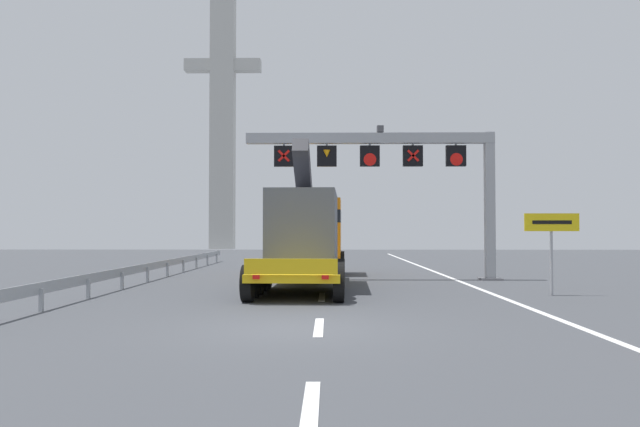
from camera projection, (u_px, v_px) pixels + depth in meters
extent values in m
plane|color=#424449|center=(295.00, 329.00, 13.23)|extent=(112.00, 112.00, 0.00)
cube|color=silver|center=(310.00, 409.00, 7.23)|extent=(0.20, 2.60, 0.01)
cube|color=silver|center=(319.00, 327.00, 13.41)|extent=(0.20, 2.60, 0.01)
cube|color=silver|center=(322.00, 297.00, 19.59)|extent=(0.20, 2.60, 0.01)
cube|color=silver|center=(324.00, 281.00, 25.76)|extent=(0.20, 2.60, 0.01)
cube|color=silver|center=(325.00, 271.00, 31.94)|extent=(0.20, 2.60, 0.01)
cube|color=silver|center=(325.00, 265.00, 38.12)|extent=(0.20, 2.60, 0.01)
cube|color=silver|center=(326.00, 260.00, 44.30)|extent=(0.20, 2.60, 0.01)
cube|color=silver|center=(326.00, 257.00, 50.48)|extent=(0.20, 2.60, 0.01)
cube|color=silver|center=(462.00, 282.00, 25.14)|extent=(0.20, 63.00, 0.01)
cube|color=#9EA0A5|center=(490.00, 206.00, 26.48)|extent=(0.40, 0.40, 6.37)
cube|color=slate|center=(490.00, 279.00, 26.39)|extent=(0.90, 0.90, 0.08)
cube|color=#9EA0A5|center=(370.00, 138.00, 26.64)|extent=(10.73, 0.44, 0.44)
cube|color=#4C4C51|center=(380.00, 129.00, 26.64)|extent=(0.28, 0.40, 0.28)
cube|color=black|center=(456.00, 156.00, 26.56)|extent=(0.85, 0.24, 0.90)
cube|color=#9EA0A5|center=(456.00, 144.00, 26.57)|extent=(0.08, 0.08, 0.16)
cone|color=red|center=(457.00, 159.00, 26.43)|extent=(0.54, 0.02, 0.54)
cube|color=black|center=(413.00, 156.00, 26.59)|extent=(0.85, 0.24, 0.90)
cube|color=#9EA0A5|center=(413.00, 145.00, 26.60)|extent=(0.08, 0.08, 0.16)
cube|color=red|center=(413.00, 156.00, 26.46)|extent=(0.53, 0.02, 0.53)
cube|color=red|center=(413.00, 156.00, 26.46)|extent=(0.53, 0.02, 0.53)
cube|color=black|center=(370.00, 156.00, 26.61)|extent=(0.85, 0.24, 0.90)
cube|color=#9EA0A5|center=(370.00, 145.00, 26.63)|extent=(0.08, 0.08, 0.16)
cone|color=red|center=(370.00, 159.00, 26.48)|extent=(0.54, 0.02, 0.54)
cube|color=black|center=(327.00, 156.00, 26.64)|extent=(0.85, 0.24, 0.90)
cube|color=#9EA0A5|center=(327.00, 145.00, 26.66)|extent=(0.08, 0.08, 0.16)
cone|color=orange|center=(327.00, 154.00, 26.51)|extent=(0.31, 0.31, 0.31)
cube|color=black|center=(284.00, 156.00, 26.67)|extent=(0.85, 0.24, 0.90)
cube|color=#9EA0A5|center=(284.00, 145.00, 26.68)|extent=(0.08, 0.08, 0.16)
cube|color=red|center=(284.00, 156.00, 26.54)|extent=(0.53, 0.02, 0.53)
cube|color=red|center=(284.00, 156.00, 26.54)|extent=(0.53, 0.02, 0.53)
cube|color=yellow|center=(304.00, 268.00, 22.66)|extent=(3.11, 10.48, 0.24)
cube|color=yellow|center=(291.00, 266.00, 17.39)|extent=(2.66, 0.16, 0.44)
cylinder|color=black|center=(248.00, 283.00, 18.22)|extent=(0.35, 1.11, 1.10)
cylinder|color=black|center=(339.00, 284.00, 18.10)|extent=(0.35, 1.11, 1.10)
cylinder|color=black|center=(253.00, 281.00, 19.27)|extent=(0.35, 1.11, 1.10)
cylinder|color=black|center=(339.00, 281.00, 19.15)|extent=(0.35, 1.11, 1.10)
cylinder|color=black|center=(258.00, 278.00, 20.31)|extent=(0.35, 1.11, 1.10)
cylinder|color=black|center=(340.00, 278.00, 20.19)|extent=(0.35, 1.11, 1.10)
cylinder|color=black|center=(262.00, 276.00, 21.36)|extent=(0.35, 1.11, 1.10)
cylinder|color=black|center=(340.00, 276.00, 21.24)|extent=(0.35, 1.11, 1.10)
cylinder|color=black|center=(266.00, 274.00, 22.41)|extent=(0.35, 1.11, 1.10)
cylinder|color=black|center=(340.00, 274.00, 22.29)|extent=(0.35, 1.11, 1.10)
cube|color=orange|center=(314.00, 231.00, 29.79)|extent=(2.67, 3.28, 3.10)
cube|color=black|center=(314.00, 217.00, 29.81)|extent=(2.70, 3.30, 0.60)
cylinder|color=black|center=(289.00, 262.00, 30.68)|extent=(0.37, 1.11, 1.10)
cylinder|color=black|center=(341.00, 262.00, 30.56)|extent=(0.37, 1.11, 1.10)
cylinder|color=black|center=(285.00, 264.00, 28.68)|extent=(0.37, 1.11, 1.10)
cylinder|color=black|center=(340.00, 264.00, 28.57)|extent=(0.37, 1.11, 1.10)
cube|color=#565B66|center=(305.00, 228.00, 23.10)|extent=(2.55, 5.79, 2.70)
cube|color=#2D2D33|center=(303.00, 175.00, 22.30)|extent=(0.65, 2.96, 2.29)
cube|color=red|center=(256.00, 277.00, 17.39)|extent=(0.20, 0.07, 0.12)
cube|color=red|center=(325.00, 277.00, 17.30)|extent=(0.20, 0.07, 0.12)
cylinder|color=#9EA0A5|center=(551.00, 254.00, 20.10)|extent=(0.10, 0.10, 2.68)
cube|color=yellow|center=(552.00, 222.00, 20.07)|extent=(1.78, 0.06, 0.58)
cube|color=black|center=(552.00, 222.00, 20.04)|extent=(1.28, 0.01, 0.12)
cube|color=#999EA3|center=(157.00, 265.00, 27.03)|extent=(0.04, 31.38, 0.32)
cube|color=#999EA3|center=(41.00, 300.00, 16.05)|extent=(0.10, 0.10, 0.60)
cube|color=#999EA3|center=(88.00, 289.00, 19.18)|extent=(0.10, 0.10, 0.60)
cube|color=#999EA3|center=(122.00, 281.00, 22.32)|extent=(0.10, 0.10, 0.60)
cube|color=#999EA3|center=(148.00, 274.00, 25.46)|extent=(0.10, 0.10, 0.60)
cube|color=#999EA3|center=(167.00, 270.00, 28.59)|extent=(0.10, 0.10, 0.60)
cube|color=#999EA3|center=(183.00, 266.00, 31.73)|extent=(0.10, 0.10, 0.60)
cube|color=#999EA3|center=(196.00, 263.00, 34.86)|extent=(0.10, 0.10, 0.60)
cube|color=#999EA3|center=(207.00, 260.00, 38.00)|extent=(0.10, 0.10, 0.60)
cube|color=#999EA3|center=(217.00, 258.00, 41.14)|extent=(0.10, 0.10, 0.60)
cube|color=#B7B7B2|center=(223.00, 101.00, 72.69)|extent=(2.80, 2.00, 35.03)
cube|color=#B7B7B2|center=(223.00, 66.00, 72.81)|extent=(9.00, 1.60, 1.40)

